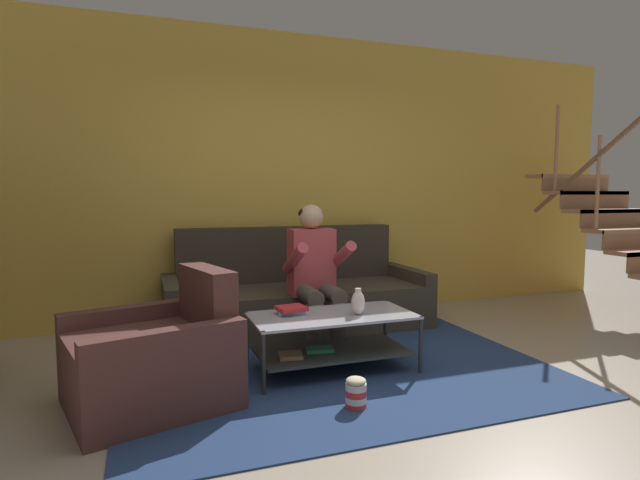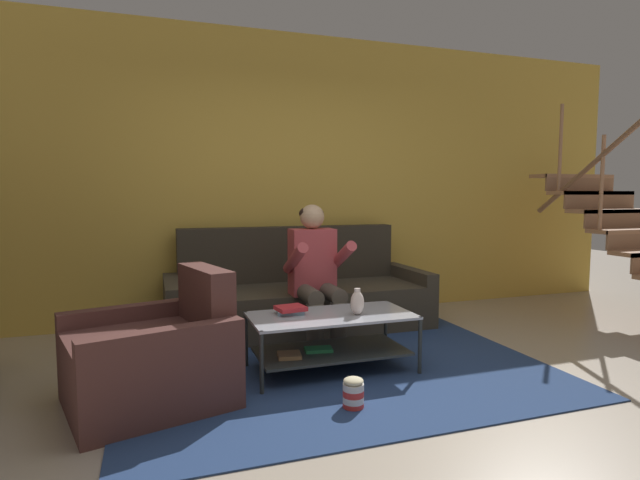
{
  "view_description": "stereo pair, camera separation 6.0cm",
  "coord_description": "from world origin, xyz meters",
  "px_view_note": "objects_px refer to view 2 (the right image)",
  "views": [
    {
      "loc": [
        -1.3,
        -2.58,
        1.27
      ],
      "look_at": [
        -0.01,
        1.06,
        0.92
      ],
      "focal_mm": 28.0,
      "sensor_mm": 36.0,
      "label": 1
    },
    {
      "loc": [
        -1.25,
        -2.6,
        1.27
      ],
      "look_at": [
        -0.01,
        1.06,
        0.92
      ],
      "focal_mm": 28.0,
      "sensor_mm": 36.0,
      "label": 2
    }
  ],
  "objects_px": {
    "coffee_table": "(330,333)",
    "armchair": "(154,359)",
    "person_seated_center": "(316,269)",
    "book_stack": "(290,310)",
    "popcorn_tub": "(353,393)",
    "vase": "(357,302)",
    "couch": "(298,296)"
  },
  "relations": [
    {
      "from": "coffee_table",
      "to": "armchair",
      "type": "relative_size",
      "value": 1.07
    },
    {
      "from": "person_seated_center",
      "to": "book_stack",
      "type": "height_order",
      "value": "person_seated_center"
    },
    {
      "from": "book_stack",
      "to": "armchair",
      "type": "bearing_deg",
      "value": -163.59
    },
    {
      "from": "coffee_table",
      "to": "book_stack",
      "type": "height_order",
      "value": "book_stack"
    },
    {
      "from": "popcorn_tub",
      "to": "person_seated_center",
      "type": "bearing_deg",
      "value": 81.26
    },
    {
      "from": "person_seated_center",
      "to": "armchair",
      "type": "height_order",
      "value": "person_seated_center"
    },
    {
      "from": "vase",
      "to": "popcorn_tub",
      "type": "distance_m",
      "value": 0.75
    },
    {
      "from": "coffee_table",
      "to": "popcorn_tub",
      "type": "bearing_deg",
      "value": -97.44
    },
    {
      "from": "coffee_table",
      "to": "popcorn_tub",
      "type": "distance_m",
      "value": 0.67
    },
    {
      "from": "coffee_table",
      "to": "armchair",
      "type": "xyz_separation_m",
      "value": [
        -1.2,
        -0.17,
        -0.0
      ]
    },
    {
      "from": "couch",
      "to": "popcorn_tub",
      "type": "height_order",
      "value": "couch"
    },
    {
      "from": "coffee_table",
      "to": "book_stack",
      "type": "xyz_separation_m",
      "value": [
        -0.26,
        0.1,
        0.17
      ]
    },
    {
      "from": "couch",
      "to": "vase",
      "type": "height_order",
      "value": "couch"
    },
    {
      "from": "couch",
      "to": "vase",
      "type": "bearing_deg",
      "value": -87.23
    },
    {
      "from": "coffee_table",
      "to": "book_stack",
      "type": "bearing_deg",
      "value": 159.16
    },
    {
      "from": "couch",
      "to": "person_seated_center",
      "type": "relative_size",
      "value": 2.06
    },
    {
      "from": "couch",
      "to": "book_stack",
      "type": "distance_m",
      "value": 1.2
    },
    {
      "from": "person_seated_center",
      "to": "book_stack",
      "type": "relative_size",
      "value": 5.36
    },
    {
      "from": "coffee_table",
      "to": "person_seated_center",
      "type": "bearing_deg",
      "value": 80.03
    },
    {
      "from": "person_seated_center",
      "to": "vase",
      "type": "relative_size",
      "value": 6.25
    },
    {
      "from": "couch",
      "to": "book_stack",
      "type": "relative_size",
      "value": 11.06
    },
    {
      "from": "couch",
      "to": "book_stack",
      "type": "xyz_separation_m",
      "value": [
        -0.38,
        -1.13,
        0.15
      ]
    },
    {
      "from": "couch",
      "to": "armchair",
      "type": "height_order",
      "value": "couch"
    },
    {
      "from": "vase",
      "to": "book_stack",
      "type": "distance_m",
      "value": 0.48
    },
    {
      "from": "book_stack",
      "to": "vase",
      "type": "bearing_deg",
      "value": -20.82
    },
    {
      "from": "vase",
      "to": "popcorn_tub",
      "type": "bearing_deg",
      "value": -114.87
    },
    {
      "from": "book_stack",
      "to": "armchair",
      "type": "distance_m",
      "value": 0.99
    },
    {
      "from": "vase",
      "to": "armchair",
      "type": "height_order",
      "value": "armchair"
    },
    {
      "from": "person_seated_center",
      "to": "popcorn_tub",
      "type": "height_order",
      "value": "person_seated_center"
    },
    {
      "from": "book_stack",
      "to": "armchair",
      "type": "relative_size",
      "value": 0.2
    },
    {
      "from": "popcorn_tub",
      "to": "armchair",
      "type": "bearing_deg",
      "value": 157.23
    },
    {
      "from": "book_stack",
      "to": "armchair",
      "type": "xyz_separation_m",
      "value": [
        -0.93,
        -0.28,
        -0.17
      ]
    }
  ]
}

